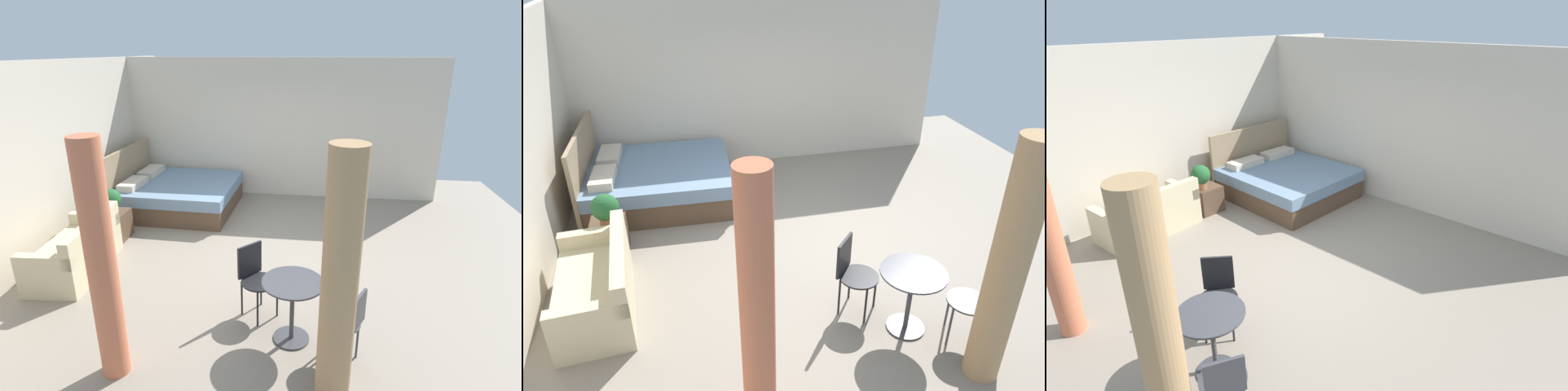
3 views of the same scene
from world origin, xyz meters
TOP-DOWN VIEW (x-y plane):
  - ground_plane at (0.00, 0.00)m, footprint 8.74×9.58m
  - wall_right at (2.87, 0.00)m, footprint 0.12×6.58m
  - bed at (1.69, 1.94)m, footprint 2.05×2.25m
  - couch at (-0.85, 2.57)m, footprint 1.59×0.87m
  - nightstand at (0.25, 2.54)m, footprint 0.46×0.43m
  - potted_plant at (0.15, 2.51)m, footprint 0.34×0.34m
  - balcony_table at (-1.93, -0.57)m, footprint 0.66×0.66m
  - cafe_chair_near_window at (-2.22, -1.13)m, footprint 0.56×0.56m
  - cafe_chair_near_couch at (-1.49, -0.10)m, footprint 0.60×0.60m
  - curtain_left at (-2.62, -0.99)m, footprint 0.32×0.32m
  - curtain_right at (-2.62, 1.13)m, footprint 0.27×0.27m

SIDE VIEW (x-z plane):
  - ground_plane at x=0.00m, z-range -0.02..0.00m
  - nightstand at x=0.25m, z-range 0.00..0.47m
  - couch at x=-0.85m, z-range -0.11..0.68m
  - bed at x=1.69m, z-range -0.29..0.91m
  - balcony_table at x=-1.93m, z-range 0.14..0.87m
  - cafe_chair_near_window at x=-2.22m, z-range 0.10..0.94m
  - cafe_chair_near_couch at x=-1.49m, z-range 0.09..0.97m
  - potted_plant at x=0.15m, z-range 0.50..0.94m
  - curtain_left at x=-2.62m, z-range 0.00..2.37m
  - curtain_right at x=-2.62m, z-range 0.00..2.37m
  - wall_right at x=2.87m, z-range 0.00..2.89m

